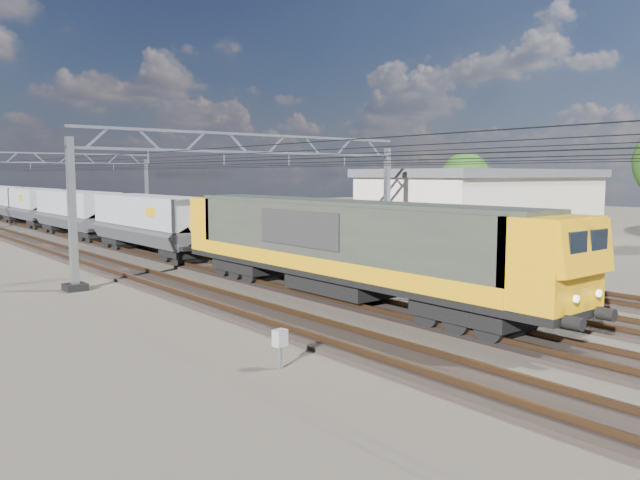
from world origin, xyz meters
TOP-DOWN VIEW (x-y plane):
  - ground at (0.00, 0.00)m, footprint 160.00×160.00m
  - track_outer_west at (-6.00, 0.00)m, footprint 2.60×140.00m
  - track_loco at (-2.00, 0.00)m, footprint 2.60×140.00m
  - track_inner_east at (2.00, 0.00)m, footprint 2.60×140.00m
  - track_outer_east at (6.00, 0.00)m, footprint 2.60×140.00m
  - catenary_gantry_mid at (0.00, 4.00)m, footprint 19.90×0.90m
  - catenary_gantry_far at (0.00, 40.00)m, footprint 19.90×0.90m
  - overhead_wires at (0.00, 8.00)m, footprint 12.03×140.00m
  - locomotive at (-2.00, -4.89)m, footprint 2.76×21.10m
  - hopper_wagon_lead at (-2.00, 12.81)m, footprint 3.38×13.00m
  - hopper_wagon_mid at (-2.00, 27.01)m, footprint 3.38×13.00m
  - hopper_wagon_third at (-2.00, 41.21)m, footprint 3.38×13.00m
  - trackside_cabinet at (-8.94, -10.57)m, footprint 0.38×0.31m
  - industrial_shed at (22.00, 6.00)m, footprint 18.60×10.60m
  - tree_far at (30.32, 13.79)m, footprint 5.25×4.85m

SIDE VIEW (x-z plane):
  - ground at x=0.00m, z-range 0.00..0.00m
  - track_outer_west at x=-6.00m, z-range -0.08..0.22m
  - track_loco at x=-2.00m, z-range -0.08..0.22m
  - track_inner_east at x=2.00m, z-range -0.08..0.22m
  - track_outer_east at x=6.00m, z-range -0.08..0.22m
  - trackside_cabinet at x=-8.94m, z-range 0.26..1.29m
  - hopper_wagon_lead at x=-2.00m, z-range 0.60..3.86m
  - hopper_wagon_mid at x=-2.00m, z-range 0.60..3.86m
  - hopper_wagon_third at x=-2.00m, z-range 0.60..3.86m
  - locomotive at x=-2.00m, z-range 0.52..4.14m
  - industrial_shed at x=22.00m, z-range 0.03..5.43m
  - catenary_gantry_mid at x=0.00m, z-range 0.35..7.46m
  - catenary_gantry_far at x=0.00m, z-range 0.35..7.46m
  - tree_far at x=30.32m, z-range 0.97..8.05m
  - overhead_wires at x=0.00m, z-range 5.48..6.02m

